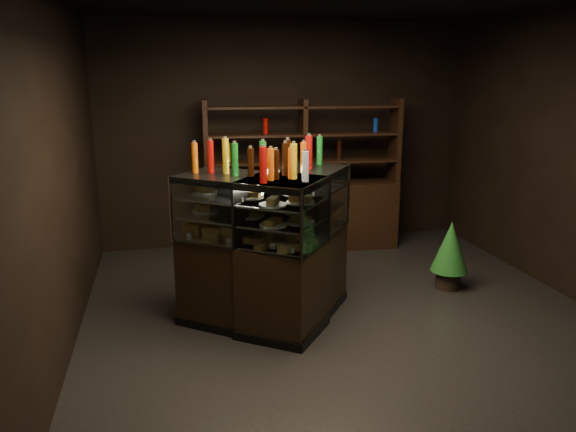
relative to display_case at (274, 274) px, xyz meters
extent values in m
plane|color=black|center=(0.69, 0.09, -0.48)|extent=(5.00, 5.00, 0.00)
cube|color=black|center=(0.69, 2.59, 1.02)|extent=(5.00, 0.02, 3.00)
cube|color=black|center=(0.69, -2.41, 1.02)|extent=(5.00, 0.02, 3.00)
cube|color=black|center=(3.19, 0.09, 1.02)|extent=(0.02, 5.00, 3.00)
cube|color=black|center=(-1.81, 0.09, 1.02)|extent=(0.02, 5.00, 3.00)
cube|color=black|center=(0.21, 0.03, -0.06)|extent=(1.27, 1.42, 0.84)
cube|color=black|center=(0.21, 0.03, -0.44)|extent=(1.31, 1.46, 0.08)
cube|color=black|center=(0.21, 0.03, 0.92)|extent=(1.27, 1.42, 0.06)
cube|color=silver|center=(0.21, 0.03, 0.37)|extent=(1.20, 1.35, 0.02)
cube|color=silver|center=(0.21, 0.03, 0.57)|extent=(1.20, 1.35, 0.02)
cube|color=silver|center=(0.21, 0.03, 0.74)|extent=(1.20, 1.35, 0.02)
cube|color=white|center=(0.48, -0.16, 0.65)|extent=(0.76, 1.05, 0.59)
cylinder|color=silver|center=(0.85, 0.37, 0.65)|extent=(0.03, 0.03, 0.61)
cylinder|color=silver|center=(0.10, -0.68, 0.65)|extent=(0.03, 0.03, 0.61)
cube|color=black|center=(-0.21, -0.03, -0.06)|extent=(1.41, 1.30, 0.84)
cube|color=black|center=(-0.21, -0.03, -0.44)|extent=(1.45, 1.34, 0.08)
cube|color=black|center=(-0.21, -0.03, 0.92)|extent=(1.41, 1.30, 0.06)
cube|color=silver|center=(-0.21, -0.03, 0.37)|extent=(1.34, 1.22, 0.02)
cube|color=silver|center=(-0.21, -0.03, 0.57)|extent=(1.34, 1.22, 0.02)
cube|color=silver|center=(-0.21, -0.03, 0.74)|extent=(1.34, 1.22, 0.02)
cube|color=white|center=(-0.42, -0.29, 0.65)|extent=(1.02, 0.79, 0.59)
cylinder|color=silver|center=(0.10, -0.68, 0.65)|extent=(0.03, 0.03, 0.61)
cylinder|color=silver|center=(-0.92, 0.11, 0.65)|extent=(0.03, 0.03, 0.61)
cube|color=#B87D42|center=(-0.08, -0.43, 0.41)|extent=(0.18, 0.20, 0.06)
cube|color=#B87D42|center=(0.05, -0.25, 0.41)|extent=(0.18, 0.20, 0.06)
cube|color=#B87D42|center=(0.18, -0.07, 0.41)|extent=(0.18, 0.20, 0.06)
cube|color=#B87D42|center=(0.30, 0.10, 0.41)|extent=(0.18, 0.20, 0.06)
cube|color=#B87D42|center=(0.43, 0.28, 0.41)|extent=(0.18, 0.20, 0.06)
cube|color=#B87D42|center=(0.55, 0.45, 0.41)|extent=(0.18, 0.20, 0.06)
cylinder|color=white|center=(-0.07, -0.36, 0.58)|extent=(0.24, 0.24, 0.02)
cube|color=#B87D42|center=(-0.07, -0.36, 0.62)|extent=(0.17, 0.19, 0.05)
cylinder|color=white|center=(0.21, 0.03, 0.58)|extent=(0.24, 0.24, 0.02)
cube|color=#B87D42|center=(0.21, 0.03, 0.62)|extent=(0.17, 0.19, 0.05)
cylinder|color=white|center=(0.50, 0.43, 0.58)|extent=(0.24, 0.24, 0.02)
cube|color=#B87D42|center=(0.50, 0.43, 0.62)|extent=(0.17, 0.19, 0.05)
cylinder|color=white|center=(-0.07, -0.36, 0.76)|extent=(0.24, 0.24, 0.02)
cube|color=#B87D42|center=(-0.07, -0.36, 0.80)|extent=(0.17, 0.19, 0.05)
cylinder|color=white|center=(0.21, 0.03, 0.76)|extent=(0.24, 0.24, 0.02)
cube|color=#B87D42|center=(0.21, 0.03, 0.80)|extent=(0.17, 0.19, 0.05)
cylinder|color=white|center=(0.50, 0.43, 0.76)|extent=(0.24, 0.24, 0.02)
cube|color=#B87D42|center=(0.50, 0.43, 0.80)|extent=(0.17, 0.19, 0.05)
cube|color=#B87D42|center=(-0.66, 0.28, 0.41)|extent=(0.20, 0.18, 0.06)
cube|color=#B87D42|center=(-0.49, 0.14, 0.41)|extent=(0.20, 0.18, 0.06)
cube|color=#B87D42|center=(-0.32, 0.01, 0.41)|extent=(0.20, 0.18, 0.06)
cube|color=#B87D42|center=(-0.15, -0.12, 0.41)|extent=(0.20, 0.18, 0.06)
cube|color=#B87D42|center=(0.02, -0.25, 0.41)|extent=(0.20, 0.18, 0.06)
cube|color=#B87D42|center=(0.19, -0.39, 0.41)|extent=(0.20, 0.18, 0.06)
cylinder|color=white|center=(-0.60, 0.27, 0.58)|extent=(0.24, 0.24, 0.02)
cube|color=#B87D42|center=(-0.60, 0.27, 0.62)|extent=(0.19, 0.17, 0.05)
cylinder|color=white|center=(-0.21, -0.03, 0.58)|extent=(0.24, 0.24, 0.02)
cube|color=#B87D42|center=(-0.21, -0.03, 0.62)|extent=(0.19, 0.17, 0.05)
cylinder|color=white|center=(0.17, -0.33, 0.58)|extent=(0.24, 0.24, 0.02)
cube|color=#B87D42|center=(0.17, -0.33, 0.62)|extent=(0.19, 0.17, 0.05)
cylinder|color=white|center=(-0.60, 0.27, 0.76)|extent=(0.24, 0.24, 0.02)
cube|color=#B87D42|center=(-0.60, 0.27, 0.80)|extent=(0.19, 0.17, 0.05)
cylinder|color=white|center=(-0.21, -0.03, 0.76)|extent=(0.24, 0.24, 0.02)
cube|color=#B87D42|center=(-0.21, -0.03, 0.80)|extent=(0.19, 0.17, 0.05)
cylinder|color=white|center=(0.17, -0.33, 0.76)|extent=(0.24, 0.24, 0.02)
cube|color=#B87D42|center=(0.17, -0.33, 0.80)|extent=(0.19, 0.17, 0.05)
cylinder|color=black|center=(-0.10, -0.41, 1.09)|extent=(0.06, 0.06, 0.28)
cylinder|color=silver|center=(-0.10, -0.41, 1.24)|extent=(0.03, 0.03, 0.02)
cylinder|color=#B20C0A|center=(-0.02, -0.30, 1.09)|extent=(0.06, 0.06, 0.28)
cylinder|color=silver|center=(-0.02, -0.30, 1.24)|extent=(0.03, 0.03, 0.02)
cylinder|color=yellow|center=(0.06, -0.19, 1.09)|extent=(0.06, 0.06, 0.28)
cylinder|color=silver|center=(0.06, -0.19, 1.24)|extent=(0.03, 0.03, 0.02)
cylinder|color=silver|center=(0.13, -0.08, 1.09)|extent=(0.06, 0.06, 0.28)
cylinder|color=silver|center=(0.13, -0.08, 1.24)|extent=(0.03, 0.03, 0.02)
cylinder|color=#147223|center=(0.21, 0.03, 1.09)|extent=(0.06, 0.06, 0.28)
cylinder|color=silver|center=(0.21, 0.03, 1.24)|extent=(0.03, 0.03, 0.02)
cylinder|color=#D8590A|center=(0.29, 0.14, 1.09)|extent=(0.06, 0.06, 0.28)
cylinder|color=silver|center=(0.29, 0.14, 1.24)|extent=(0.03, 0.03, 0.02)
cylinder|color=#0F38B2|center=(0.37, 0.25, 1.09)|extent=(0.06, 0.06, 0.28)
cylinder|color=silver|center=(0.37, 0.25, 1.24)|extent=(0.03, 0.03, 0.02)
cylinder|color=black|center=(0.45, 0.36, 1.09)|extent=(0.06, 0.06, 0.28)
cylinder|color=silver|center=(0.45, 0.36, 1.24)|extent=(0.03, 0.03, 0.02)
cylinder|color=#B20C0A|center=(0.53, 0.47, 1.09)|extent=(0.06, 0.06, 0.28)
cylinder|color=silver|center=(0.53, 0.47, 1.24)|extent=(0.03, 0.03, 0.02)
cylinder|color=black|center=(-0.64, 0.30, 1.09)|extent=(0.06, 0.06, 0.28)
cylinder|color=silver|center=(-0.64, 0.30, 1.24)|extent=(0.03, 0.03, 0.02)
cylinder|color=#B20C0A|center=(-0.53, 0.22, 1.09)|extent=(0.06, 0.06, 0.28)
cylinder|color=silver|center=(-0.53, 0.22, 1.24)|extent=(0.03, 0.03, 0.02)
cylinder|color=yellow|center=(-0.43, 0.14, 1.09)|extent=(0.06, 0.06, 0.28)
cylinder|color=silver|center=(-0.43, 0.14, 1.24)|extent=(0.03, 0.03, 0.02)
cylinder|color=silver|center=(-0.32, 0.05, 1.09)|extent=(0.06, 0.06, 0.28)
cylinder|color=silver|center=(-0.32, 0.05, 1.24)|extent=(0.03, 0.03, 0.02)
cylinder|color=#147223|center=(-0.21, -0.03, 1.09)|extent=(0.06, 0.06, 0.28)
cylinder|color=silver|center=(-0.21, -0.03, 1.24)|extent=(0.03, 0.03, 0.02)
cylinder|color=#D8590A|center=(-0.11, -0.11, 1.09)|extent=(0.06, 0.06, 0.28)
cylinder|color=silver|center=(-0.11, -0.11, 1.24)|extent=(0.03, 0.03, 0.02)
cylinder|color=#0F38B2|center=(0.00, -0.19, 1.09)|extent=(0.06, 0.06, 0.28)
cylinder|color=silver|center=(0.00, -0.19, 1.24)|extent=(0.03, 0.03, 0.02)
cylinder|color=black|center=(0.11, -0.28, 1.09)|extent=(0.06, 0.06, 0.28)
cylinder|color=silver|center=(0.11, -0.28, 1.24)|extent=(0.03, 0.03, 0.02)
cylinder|color=#B20C0A|center=(0.21, -0.36, 1.09)|extent=(0.06, 0.06, 0.28)
cylinder|color=silver|center=(0.21, -0.36, 1.24)|extent=(0.03, 0.03, 0.02)
cylinder|color=black|center=(2.06, 0.41, -0.38)|extent=(0.27, 0.27, 0.20)
cone|color=#185518|center=(2.06, 0.41, 0.00)|extent=(0.40, 0.40, 0.56)
cone|color=#185518|center=(2.06, 0.41, 0.18)|extent=(0.32, 0.32, 0.39)
cube|color=black|center=(0.82, 2.14, -0.03)|extent=(2.58, 0.57, 0.90)
cube|color=black|center=(-0.43, 2.21, 0.97)|extent=(0.08, 0.38, 1.10)
cube|color=black|center=(0.82, 2.14, 0.97)|extent=(0.08, 0.38, 1.10)
cube|color=black|center=(2.07, 2.07, 0.97)|extent=(0.08, 0.38, 1.10)
cube|color=black|center=(0.82, 2.14, 0.72)|extent=(2.52, 0.52, 0.03)
cube|color=black|center=(0.82, 2.14, 1.07)|extent=(2.52, 0.52, 0.03)
cube|color=black|center=(0.82, 2.14, 1.42)|extent=(2.52, 0.52, 0.03)
cylinder|color=black|center=(-0.15, 2.20, 0.84)|extent=(0.06, 0.06, 0.22)
cylinder|color=#B20C0A|center=(0.33, 2.17, 0.84)|extent=(0.06, 0.06, 0.22)
cylinder|color=yellow|center=(0.82, 2.14, 0.84)|extent=(0.06, 0.06, 0.22)
cylinder|color=silver|center=(1.30, 2.11, 0.84)|extent=(0.06, 0.06, 0.22)
cylinder|color=#147223|center=(1.79, 2.09, 0.84)|extent=(0.06, 0.06, 0.22)
camera|label=1|loc=(-0.96, -4.91, 1.87)|focal=35.00mm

